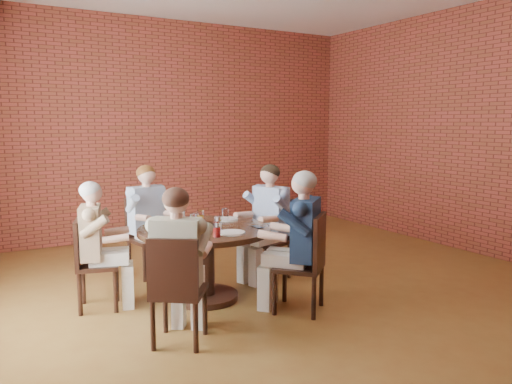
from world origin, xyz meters
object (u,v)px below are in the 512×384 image
chair_a (272,234)px  chair_d (176,287)px  diner_d (179,266)px  chair_e (308,259)px  chair_b (146,233)px  diner_e (299,242)px  diner_b (149,221)px  smartphone (257,227)px  diner_a (268,222)px  diner_c (97,246)px  dining_table (205,249)px  chair_c (90,260)px

chair_a → chair_d: size_ratio=1.02×
diner_d → chair_e: 1.32m
chair_b → diner_e: diner_e is taller
chair_a → diner_b: (-1.23, 0.76, 0.15)m
diner_b → smartphone: diner_b is taller
diner_a → chair_b: 1.46m
diner_a → diner_b: 1.39m
diner_c → diner_e: size_ratio=0.92×
diner_c → chair_d: 1.24m
diner_d → chair_e: size_ratio=1.36×
chair_b → smartphone: 1.60m
dining_table → chair_a: (1.00, 0.31, -0.02)m
diner_b → chair_c: 1.15m
diner_a → diner_c: bearing=-107.5°
chair_a → diner_a: (-0.08, -0.02, 0.16)m
chair_b → diner_b: (0.02, -0.08, 0.15)m
diner_d → diner_e: (1.25, 0.09, 0.03)m
chair_c → chair_a: bearing=-73.7°
chair_c → chair_d: (0.42, -1.20, 0.01)m
diner_b → chair_e: 2.09m
chair_b → diner_d: bearing=-112.2°
diner_c → diner_e: diner_e is taller
dining_table → chair_b: bearing=102.0°
chair_b → chair_d: (-0.40, -2.04, -0.00)m
smartphone → chair_d: bearing=-149.5°
chair_d → chair_e: 1.36m
smartphone → diner_d: bearing=-151.1°
diner_b → diner_e: size_ratio=0.97×
chair_b → chair_e: 2.17m
diner_e → chair_a: bearing=-150.4°
chair_a → diner_b: size_ratio=0.71×
chair_c → smartphone: 1.66m
chair_d → diner_e: bearing=-136.9°
dining_table → chair_a: chair_a is taller
chair_d → diner_e: size_ratio=0.68×
chair_a → diner_c: size_ratio=0.75×
chair_b → diner_b: bearing=-90.0°
chair_b → chair_e: bearing=-75.8°
diner_c → dining_table: bearing=-90.0°
chair_e → smartphone: size_ratio=6.97×
smartphone → diner_b: bearing=118.7°
chair_a → chair_e: size_ratio=0.98×
chair_a → diner_d: bearing=-72.0°
chair_a → diner_d: diner_d is taller
diner_a → smartphone: diner_a is taller
diner_c → diner_a: bearing=-73.9°
diner_e → chair_c: bearing=-73.1°
diner_c → diner_e: (1.65, -1.02, 0.05)m
dining_table → chair_c: size_ratio=1.50×
diner_b → diner_d: 1.93m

